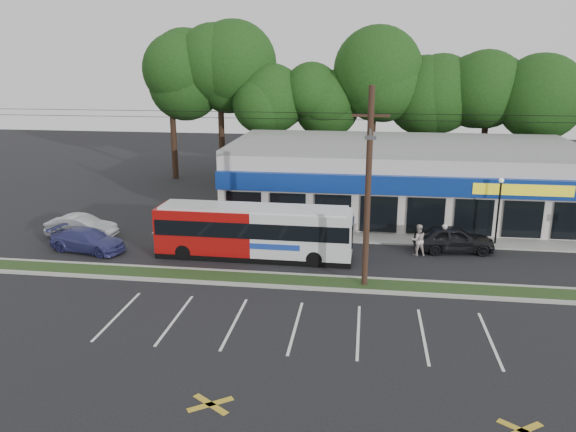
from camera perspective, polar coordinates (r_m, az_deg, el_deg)
The scene contains 15 objects.
ground at distance 28.30m, azimuth 1.59°, elevation -7.57°, with size 120.00×120.00×0.00m, color black.
grass_strip at distance 29.19m, azimuth 1.82°, elevation -6.70°, with size 40.00×1.60×0.12m, color #1B3114.
curb_south at distance 28.41m, azimuth 1.63°, elevation -7.32°, with size 40.00×0.25×0.14m, color #9E9E93.
curb_north at distance 29.97m, azimuth 2.00°, elevation -6.07°, with size 40.00×0.25×0.14m, color #9E9E93.
sidewalk at distance 36.64m, azimuth 11.00°, elevation -2.30°, with size 32.00×2.20×0.10m, color #9E9E93.
strip_mall at distance 42.71m, azimuth 11.44°, elevation 3.84°, with size 25.00×12.55×5.30m.
utility_pole at distance 27.39m, azimuth 7.81°, elevation 3.40°, with size 50.00×2.77×10.00m.
lamp_post at distance 36.59m, azimuth 20.65°, elevation 1.21°, with size 0.30×0.30×4.25m.
tree_line at distance 51.94m, azimuth 9.50°, elevation 12.40°, with size 46.76×6.76×11.83m.
metrobus at distance 32.42m, azimuth -3.46°, elevation -1.50°, with size 11.37×2.54×3.05m.
car_dark at distance 35.01m, azimuth 16.49°, elevation -2.23°, with size 1.89×4.69×1.60m, color black.
car_silver at distance 38.58m, azimuth -20.23°, elevation -1.02°, with size 1.55×4.46×1.47m, color #9A9DA1.
car_blue at distance 35.78m, azimuth -19.69°, elevation -2.32°, with size 1.92×4.72×1.37m, color navy.
pedestrian_a at distance 34.70m, azimuth 15.52°, elevation -2.18°, with size 0.64×0.42×1.75m, color silver.
pedestrian_b at distance 33.75m, azimuth 13.06°, elevation -2.38°, with size 0.92×0.72×1.89m, color beige.
Camera 1 is at (2.86, -25.86, 11.13)m, focal length 35.00 mm.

